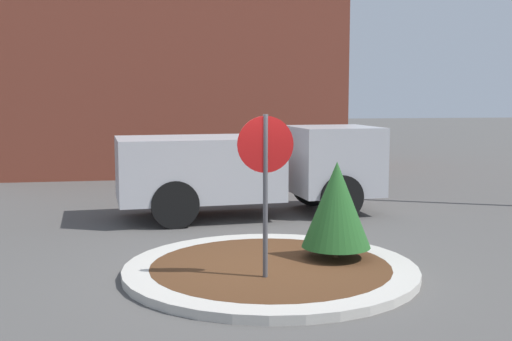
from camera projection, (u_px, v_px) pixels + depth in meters
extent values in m
plane|color=#514F4C|center=(270.00, 274.00, 9.77)|extent=(120.00, 120.00, 0.00)
cylinder|color=#BCB7AD|center=(270.00, 270.00, 9.76)|extent=(4.47, 4.47, 0.13)
cylinder|color=#4C2D19|center=(270.00, 269.00, 9.76)|extent=(3.67, 3.67, 0.13)
cylinder|color=#4C4C51|center=(265.00, 201.00, 9.01)|extent=(0.07, 0.07, 2.44)
cylinder|color=#B71414|center=(265.00, 144.00, 8.92)|extent=(0.80, 0.03, 0.80)
cylinder|color=brown|center=(336.00, 252.00, 10.20)|extent=(0.08, 0.08, 0.18)
cone|color=#235623|center=(337.00, 204.00, 10.11)|extent=(1.09, 1.09, 1.36)
cube|color=#B2B2B7|center=(333.00, 160.00, 14.77)|extent=(2.02, 2.08, 1.54)
cube|color=#B2B2B7|center=(198.00, 168.00, 14.01)|extent=(3.65, 2.32, 1.35)
cube|color=black|center=(360.00, 148.00, 14.90)|extent=(0.19, 1.72, 0.54)
cylinder|color=black|center=(312.00, 186.00, 15.72)|extent=(1.00, 0.31, 0.98)
cylinder|color=black|center=(341.00, 197.00, 13.92)|extent=(1.00, 0.31, 0.98)
cylinder|color=black|center=(165.00, 191.00, 14.82)|extent=(1.00, 0.31, 0.98)
cylinder|color=black|center=(175.00, 204.00, 13.03)|extent=(1.00, 0.31, 0.98)
cube|color=brown|center=(167.00, 59.00, 23.11)|extent=(11.73, 6.00, 7.98)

